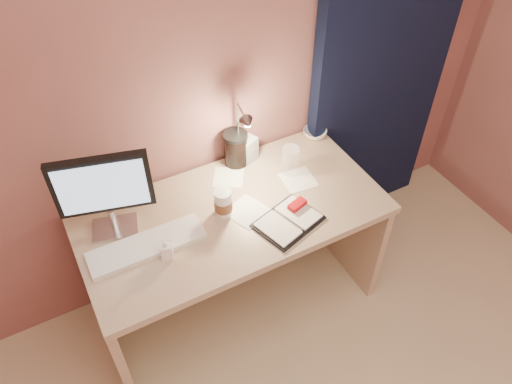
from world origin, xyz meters
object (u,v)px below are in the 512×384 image
desk (227,232)px  product_box (248,149)px  keyboard (147,245)px  bowl (315,133)px  dark_jar (236,150)px  lotion_bottle (166,248)px  coffee_cup (223,203)px  clear_cup (290,160)px  planner (289,220)px  monitor (104,188)px  desk_lamp (250,133)px

desk → product_box: bearing=42.8°
keyboard → bowl: bearing=16.6°
dark_jar → bowl: bearing=-0.6°
keyboard → dark_jar: size_ratio=3.05×
keyboard → lotion_bottle: 0.12m
coffee_cup → bowl: size_ratio=1.05×
desk → clear_cup: 0.48m
coffee_cup → lotion_bottle: 0.34m
bowl → keyboard: bearing=-163.9°
planner → product_box: product_box is taller
monitor → product_box: monitor is taller
planner → bowl: 0.64m
monitor → planner: 0.81m
dark_jar → product_box: size_ratio=1.26×
lotion_bottle → dark_jar: bearing=37.4°
clear_cup → desk_lamp: size_ratio=0.40×
keyboard → coffee_cup: 0.38m
bowl → desk_lamp: desk_lamp is taller
monitor → bowl: 1.17m
lotion_bottle → product_box: size_ratio=0.83×
bowl → desk_lamp: size_ratio=0.35×
desk → planner: bearing=-52.3°
coffee_cup → dark_jar: bearing=54.0°
bowl → product_box: bearing=179.9°
keyboard → planner: bearing=-14.4°
bowl → product_box: size_ratio=0.97×
keyboard → lotion_bottle: bearing=-55.9°
desk → dark_jar: size_ratio=8.51×
monitor → lotion_bottle: monitor is taller
product_box → lotion_bottle: bearing=-167.4°
dark_jar → coffee_cup: bearing=-126.0°
bowl → coffee_cup: bearing=-157.6°
dark_jar → keyboard: bearing=-152.0°
coffee_cup → bowl: 0.73m
desk → desk_lamp: 0.52m
bowl → dark_jar: dark_jar is taller
coffee_cup → lotion_bottle: bearing=-160.1°
keyboard → bowl: 1.09m
planner → lotion_bottle: size_ratio=3.04×
desk → lotion_bottle: 0.49m
dark_jar → product_box: (0.06, -0.00, -0.02)m
monitor → clear_cup: size_ratio=2.88×
monitor → product_box: (0.73, 0.14, -0.19)m
dark_jar → desk_lamp: (0.04, -0.08, 0.15)m
clear_cup → bowl: (0.27, 0.18, -0.05)m
desk → keyboard: (-0.41, -0.09, 0.24)m
planner → coffee_cup: size_ratio=2.47×
keyboard → lotion_bottle: lotion_bottle is taller
coffee_cup → dark_jar: dark_jar is taller
planner → desk_lamp: 0.45m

